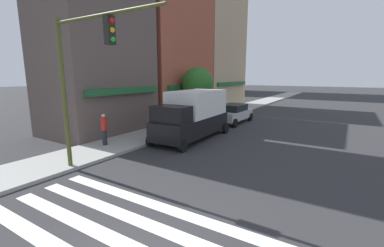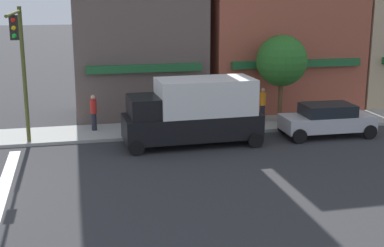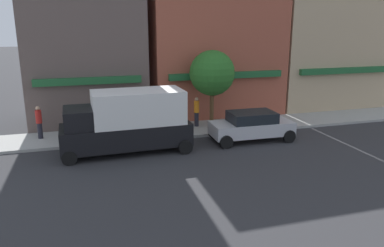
% 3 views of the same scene
% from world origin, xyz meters
% --- Properties ---
extents(traffic_signal, '(0.32, 5.45, 6.22)m').
position_xyz_m(traffic_signal, '(2.87, 5.11, 4.30)').
color(traffic_signal, '#474C1E').
rests_on(traffic_signal, ground_plane).
extents(box_truck_black, '(6.26, 2.42, 3.04)m').
position_xyz_m(box_truck_black, '(10.25, 4.70, 1.59)').
color(box_truck_black, black).
rests_on(box_truck_black, ground_plane).
extents(sedan_silver, '(4.43, 2.02, 1.59)m').
position_xyz_m(sedan_silver, '(16.84, 4.70, 0.84)').
color(sedan_silver, '#B7B7BC').
rests_on(sedan_silver, ground_plane).
extents(pedestrian_red_jacket, '(0.32, 0.32, 1.77)m').
position_xyz_m(pedestrian_red_jacket, '(5.89, 7.80, 1.07)').
color(pedestrian_red_jacket, '#23232D').
rests_on(pedestrian_red_jacket, sidewalk_left).
extents(pedestrian_white_shirt, '(0.32, 0.32, 1.77)m').
position_xyz_m(pedestrian_white_shirt, '(9.76, 7.46, 1.07)').
color(pedestrian_white_shirt, '#23232D').
rests_on(pedestrian_white_shirt, sidewalk_left).
extents(pedestrian_orange_vest, '(0.32, 0.32, 1.77)m').
position_xyz_m(pedestrian_orange_vest, '(14.70, 7.81, 1.07)').
color(pedestrian_orange_vest, '#23232D').
rests_on(pedestrian_orange_vest, sidewalk_left).
extents(street_tree, '(2.64, 2.64, 4.54)m').
position_xyz_m(street_tree, '(15.54, 7.50, 3.35)').
color(street_tree, brown).
rests_on(street_tree, sidewalk_left).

